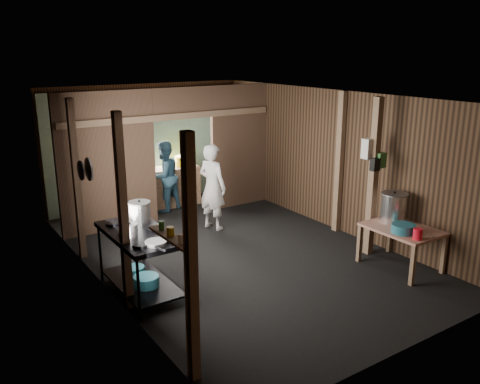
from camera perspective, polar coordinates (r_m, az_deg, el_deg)
floor at (r=8.57m, az=-0.75°, el=-6.78°), size 4.50×7.00×0.00m
ceiling at (r=7.93m, az=-0.82°, el=10.81°), size 4.50×7.00×0.00m
wall_back at (r=11.19m, az=-10.63°, el=5.34°), size 4.50×0.00×2.60m
wall_front at (r=5.68m, az=18.90°, el=-5.71°), size 4.50×0.00×2.60m
wall_left at (r=7.23m, az=-15.92°, el=-0.85°), size 0.00×7.00×2.60m
wall_right at (r=9.53m, az=10.66°, el=3.51°), size 0.00×7.00×2.60m
partition_left at (r=9.53m, az=-14.82°, el=3.25°), size 1.85×0.10×2.60m
partition_right at (r=10.79m, az=-0.12°, el=5.23°), size 1.35×0.10×2.60m
partition_header at (r=9.98m, az=-6.57°, el=10.05°), size 1.30×0.10×0.60m
turquoise_panel at (r=11.14m, az=-10.49°, el=5.04°), size 4.40×0.06×2.50m
back_counter at (r=11.01m, az=-7.83°, el=0.63°), size 1.20×0.50×0.85m
wall_clock at (r=11.10m, az=-9.39°, el=8.46°), size 0.20×0.03×0.20m
post_left_a at (r=4.98m, az=-5.59°, el=-8.00°), size 0.10×0.12×2.60m
post_left_b at (r=6.52m, az=-13.13°, el=-2.46°), size 0.10×0.12×2.60m
post_left_c at (r=8.36m, az=-18.06°, el=1.23°), size 0.10×0.12×2.60m
post_right at (r=9.35m, az=11.20°, el=3.23°), size 0.10×0.12×2.60m
post_free at (r=8.38m, az=14.87°, el=1.53°), size 0.12×0.12×2.60m
cross_beam at (r=9.86m, az=-7.69°, el=8.47°), size 4.40×0.12×0.12m
pan_lid_big at (r=7.52m, az=-16.80°, el=2.50°), size 0.03×0.34×0.34m
pan_lid_small at (r=7.92m, az=-17.61°, el=2.34°), size 0.03×0.30×0.30m
wall_shelf at (r=5.37m, az=-7.88°, el=-5.10°), size 0.14×0.80×0.03m
jar_white at (r=5.13m, az=-6.67°, el=-5.28°), size 0.07×0.07×0.10m
jar_yellow at (r=5.34m, az=-7.91°, el=-4.45°), size 0.08×0.08×0.10m
jar_green at (r=5.53m, az=-8.91°, el=-3.78°), size 0.06×0.06×0.10m
bag_white at (r=8.29m, az=14.46°, el=4.81°), size 0.22×0.15×0.32m
bag_green at (r=8.33m, az=15.64°, el=3.50°), size 0.16×0.12×0.24m
bag_black at (r=8.22m, az=15.08°, el=3.03°), size 0.14×0.10×0.20m
gas_range at (r=7.14m, az=-11.17°, el=-7.92°), size 0.80×1.55×0.92m
prep_table at (r=8.26m, az=17.76°, el=-6.03°), size 0.81×1.11×0.66m
stove_pot_large at (r=7.31m, az=-11.32°, el=-2.32°), size 0.39×0.39×0.33m
stove_pot_med at (r=6.80m, az=-12.42°, el=-4.34°), size 0.25×0.25×0.20m
frying_pan at (r=6.49m, az=-9.52°, el=-5.70°), size 0.37×0.55×0.07m
blue_tub_front at (r=7.10m, az=-10.58°, el=-9.90°), size 0.35×0.35×0.14m
blue_tub_back at (r=7.47m, az=-11.91°, el=-8.73°), size 0.30×0.30×0.12m
stock_pot at (r=8.31m, az=17.03°, el=-1.76°), size 0.53×0.53×0.49m
wash_basin at (r=7.92m, az=18.04°, el=-3.96°), size 0.46×0.46×0.13m
pink_bucket at (r=7.71m, az=19.52°, el=-4.52°), size 0.14×0.14×0.16m
knife at (r=7.83m, az=20.34°, el=-4.87°), size 0.29×0.14×0.01m
yellow_tub at (r=11.03m, az=-6.43°, el=3.53°), size 0.37×0.37×0.21m
cook at (r=9.42m, az=-3.15°, el=0.58°), size 0.56×0.69×1.63m
worker_back at (r=10.57m, az=-8.57°, el=1.74°), size 0.86×0.76×1.49m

